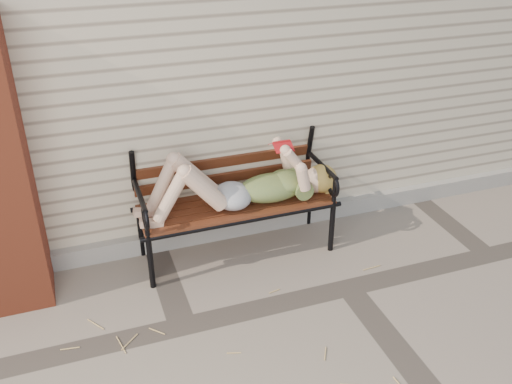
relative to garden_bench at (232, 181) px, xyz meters
name	(u,v)px	position (x,y,z in m)	size (l,w,h in m)	color
ground	(349,288)	(0.64, -0.82, -0.60)	(80.00, 80.00, 0.00)	gray
house_wall	(226,5)	(0.64, 2.18, 0.90)	(8.00, 4.00, 3.00)	beige
foundation_strip	(297,215)	(0.64, 0.15, -0.52)	(8.00, 0.10, 0.15)	#A09A90
garden_bench	(232,181)	(0.00, 0.00, 0.00)	(1.64, 0.65, 1.06)	black
reading_woman	(239,184)	(0.01, -0.13, 0.04)	(1.55, 0.35, 0.49)	#09343F
straw_scatter	(222,374)	(-0.49, -1.31, -0.59)	(2.92, 1.72, 0.01)	tan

